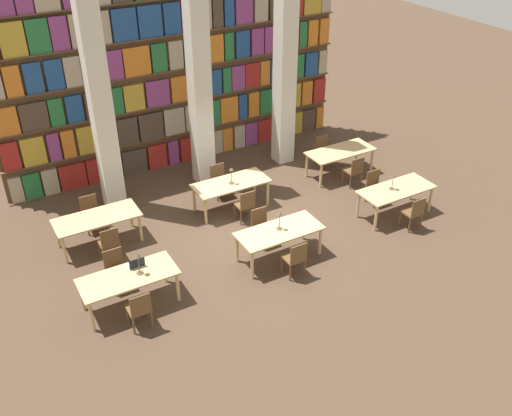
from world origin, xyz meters
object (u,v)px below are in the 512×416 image
at_px(reading_table_1, 279,234).
at_px(desk_lamp_0, 138,260).
at_px(desk_lamp_1, 280,218).
at_px(reading_table_3, 97,220).
at_px(reading_table_5, 340,153).
at_px(chair_3, 262,225).
at_px(reading_table_4, 231,185).
at_px(chair_0, 139,309).
at_px(chair_11, 324,150).
at_px(reading_table_0, 128,279).
at_px(chair_2, 295,258).
at_px(chair_4, 414,212).
at_px(reading_table_2, 396,192).
at_px(desk_lamp_2, 393,179).
at_px(chair_7, 91,212).
at_px(chair_8, 245,204).
at_px(chair_10, 354,170).
at_px(desk_lamp_3, 231,173).
at_px(laptop, 136,264).
at_px(chair_5, 375,186).
at_px(chair_6, 109,242).
at_px(chair_1, 116,268).
at_px(chair_9, 219,180).
at_px(pillar_center, 199,75).
at_px(pillar_left, 99,93).

bearing_deg(reading_table_1, desk_lamp_0, 178.50).
height_order(desk_lamp_0, desk_lamp_1, desk_lamp_0).
relative_size(reading_table_3, reading_table_5, 1.00).
height_order(chair_3, reading_table_4, chair_3).
bearing_deg(chair_0, reading_table_3, 87.64).
bearing_deg(chair_11, reading_table_0, 24.10).
xyz_separation_m(chair_2, chair_4, (3.41, 0.12, 0.00)).
distance_m(chair_4, reading_table_5, 3.06).
bearing_deg(desk_lamp_0, reading_table_2, 0.30).
distance_m(desk_lamp_2, chair_7, 7.24).
xyz_separation_m(reading_table_2, chair_8, (-3.34, 1.56, -0.19)).
bearing_deg(chair_10, desk_lamp_3, 170.46).
bearing_deg(reading_table_2, laptop, 178.02).
bearing_deg(reading_table_1, laptop, 173.72).
distance_m(chair_4, chair_8, 4.00).
relative_size(reading_table_2, reading_table_4, 1.00).
height_order(chair_2, chair_8, same).
xyz_separation_m(reading_table_3, chair_10, (6.74, -0.71, -0.19)).
height_order(chair_0, chair_4, same).
height_order(reading_table_2, chair_5, chair_5).
distance_m(chair_6, reading_table_5, 6.79).
height_order(chair_6, chair_10, same).
distance_m(chair_0, chair_1, 1.40).
relative_size(chair_0, reading_table_3, 0.46).
relative_size(desk_lamp_0, chair_7, 0.55).
height_order(desk_lamp_0, chair_9, desk_lamp_0).
xyz_separation_m(chair_5, chair_9, (-3.30, 2.27, 0.00)).
xyz_separation_m(chair_1, chair_5, (6.79, -0.00, 0.00)).
relative_size(desk_lamp_0, desk_lamp_3, 1.07).
bearing_deg(chair_7, reading_table_2, 155.37).
relative_size(chair_2, chair_7, 1.00).
bearing_deg(desk_lamp_1, desk_lamp_3, 89.32).
height_order(desk_lamp_0, reading_table_5, desk_lamp_0).
relative_size(pillar_center, chair_1, 6.96).
xyz_separation_m(pillar_left, chair_8, (2.54, -2.32, -2.54)).
bearing_deg(desk_lamp_2, chair_7, 155.28).
height_order(desk_lamp_1, reading_table_5, desk_lamp_1).
bearing_deg(pillar_left, desk_lamp_0, -99.80).
relative_size(pillar_left, reading_table_2, 3.17).
relative_size(reading_table_2, chair_9, 2.20).
distance_m(chair_0, chair_8, 4.17).
height_order(pillar_center, desk_lamp_3, pillar_center).
distance_m(pillar_center, reading_table_4, 2.85).
height_order(reading_table_4, desk_lamp_3, desk_lamp_3).
height_order(chair_0, chair_11, same).
xyz_separation_m(chair_3, chair_5, (3.41, 0.12, 0.00)).
bearing_deg(desk_lamp_1, chair_2, -94.95).
bearing_deg(chair_10, laptop, -167.78).
bearing_deg(reading_table_0, chair_7, 87.92).
height_order(reading_table_3, reading_table_5, same).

